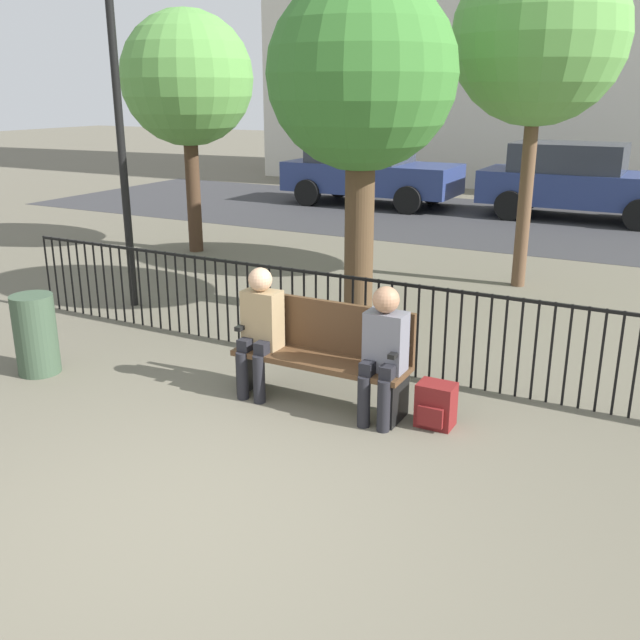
% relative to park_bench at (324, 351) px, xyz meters
% --- Properties ---
extents(ground_plane, '(80.00, 80.00, 0.00)m').
position_rel_park_bench_xyz_m(ground_plane, '(0.00, -2.10, -0.49)').
color(ground_plane, '#605B4C').
extents(park_bench, '(1.62, 0.45, 0.92)m').
position_rel_park_bench_xyz_m(park_bench, '(0.00, 0.00, 0.00)').
color(park_bench, '#4C331E').
rests_on(park_bench, ground).
extents(seated_person_0, '(0.34, 0.39, 1.20)m').
position_rel_park_bench_xyz_m(seated_person_0, '(-0.59, -0.13, 0.19)').
color(seated_person_0, black).
rests_on(seated_person_0, ground).
extents(seated_person_1, '(0.34, 0.39, 1.19)m').
position_rel_park_bench_xyz_m(seated_person_1, '(0.62, -0.13, 0.18)').
color(seated_person_1, black).
rests_on(seated_person_1, ground).
extents(backpack, '(0.31, 0.27, 0.38)m').
position_rel_park_bench_xyz_m(backpack, '(1.06, -0.01, -0.30)').
color(backpack, maroon).
rests_on(backpack, ground).
extents(fence_railing, '(9.01, 0.03, 0.95)m').
position_rel_park_bench_xyz_m(fence_railing, '(-0.02, 0.92, 0.07)').
color(fence_railing, black).
rests_on(fence_railing, ground).
extents(tree_0, '(2.31, 2.31, 4.53)m').
position_rel_park_bench_xyz_m(tree_0, '(0.62, 4.89, 2.87)').
color(tree_0, brown).
rests_on(tree_0, ground).
extents(tree_1, '(2.18, 2.18, 3.98)m').
position_rel_park_bench_xyz_m(tree_1, '(-0.81, 2.46, 2.35)').
color(tree_1, '#4C3823').
rests_on(tree_1, ground).
extents(tree_2, '(2.17, 2.17, 3.97)m').
position_rel_park_bench_xyz_m(tree_2, '(-4.94, 4.58, 2.37)').
color(tree_2, '#422D1E').
rests_on(tree_2, ground).
extents(lamp_post, '(0.28, 0.28, 4.20)m').
position_rel_park_bench_xyz_m(lamp_post, '(-3.63, 1.53, 2.24)').
color(lamp_post, black).
rests_on(lamp_post, ground).
extents(street_surface, '(24.00, 6.00, 0.01)m').
position_rel_park_bench_xyz_m(street_surface, '(0.00, 9.90, -0.49)').
color(street_surface, '#333335').
rests_on(street_surface, ground).
extents(parked_car_0, '(4.20, 1.94, 1.62)m').
position_rel_park_bench_xyz_m(parked_car_0, '(-4.46, 10.84, 0.35)').
color(parked_car_0, navy).
rests_on(parked_car_0, ground).
extents(parked_car_1, '(4.20, 1.94, 1.62)m').
position_rel_park_bench_xyz_m(parked_car_1, '(0.38, 11.12, 0.35)').
color(parked_car_1, navy).
rests_on(parked_car_1, ground).
extents(trash_bin, '(0.41, 0.41, 0.81)m').
position_rel_park_bench_xyz_m(trash_bin, '(-2.85, -0.73, -0.09)').
color(trash_bin, '#384C38').
rests_on(trash_bin, ground).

